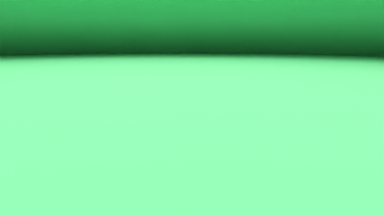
# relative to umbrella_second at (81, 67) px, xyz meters

# --- Properties ---
(umbrella_second) EXTENTS (2.13, 2.13, 2.55)m
(umbrella_second) POSITION_rel_umbrella_second_xyz_m (0.00, 0.00, 0.00)
(umbrella_second) COLOR olive
(umbrella_second) RESTS_ON ground
(lounger_second_shoreside) EXTENTS (1.58, 0.76, 0.61)m
(lounger_second_shoreside) POSITION_rel_umbrella_second_xyz_m (0.90, 1.14, -1.89)
(lounger_second_shoreside) COLOR white
(lounger_second_shoreside) RESTS_ON ground
(umbrella_third) EXTENTS (2.35, 2.35, 2.79)m
(umbrella_third) POSITION_rel_umbrella_second_xyz_m (0.66, 4.05, 0.24)
(umbrella_third) COLOR olive
(umbrella_third) RESTS_ON ground
(lounger_third_shoreside) EXTENTS (1.56, 0.93, 0.54)m
(lounger_third_shoreside) POSITION_rel_umbrella_second_xyz_m (1.50, 5.07, -1.92)
(lounger_third_shoreside) COLOR white
(lounger_third_shoreside) RESTS_ON ground
(lounger_third_inland) EXTENTS (1.34, 0.84, 0.55)m
(lounger_third_inland) POSITION_rel_umbrella_second_xyz_m (1.66, 3.12, -1.93)
(lounger_third_inland) COLOR white
(lounger_third_inland) RESTS_ON ground
(umbrella_fourth) EXTENTS (2.30, 2.30, 2.92)m
(umbrella_fourth) POSITION_rel_umbrella_second_xyz_m (0.22, 7.53, 0.42)
(umbrella_fourth) COLOR silver
(umbrella_fourth) RESTS_ON ground
(lounger_fourth_shoreside) EXTENTS (1.31, 0.90, 0.54)m
(lounger_fourth_shoreside) POSITION_rel_umbrella_second_xyz_m (0.75, 8.63, -1.94)
(lounger_fourth_shoreside) COLOR white
(lounger_fourth_shoreside) RESTS_ON ground
(lounger_fourth_inland) EXTENTS (1.30, 0.72, 0.53)m
(lounger_fourth_inland) POSITION_rel_umbrella_second_xyz_m (1.06, 6.37, -1.90)
(lounger_fourth_inland) COLOR white
(lounger_fourth_inland) RESTS_ON ground
(umbrella_fifth) EXTENTS (1.81, 1.81, 2.83)m
(umbrella_fifth) POSITION_rel_umbrella_second_xyz_m (0.51, 10.61, 0.37)
(umbrella_fifth) COLOR olive
(umbrella_fifth) RESTS_ON ground
(lounger_fifth_shoreside) EXTENTS (1.27, 0.71, 0.56)m
(lounger_fifth_shoreside) POSITION_rel_umbrella_second_xyz_m (1.08, 11.74, -1.94)
(lounger_fifth_shoreside) COLOR white
(lounger_fifth_shoreside) RESTS_ON ground
(umbrella_sixth) EXTENTS (1.94, 1.94, 2.75)m
(umbrella_sixth) POSITION_rel_umbrella_second_xyz_m (0.63, 14.54, 0.22)
(umbrella_sixth) COLOR #4C4C51
(umbrella_sixth) RESTS_ON ground
(lounger_sixth_shoreside) EXTENTS (1.33, 0.79, 0.54)m
(lounger_sixth_shoreside) POSITION_rel_umbrella_second_xyz_m (1.73, 15.47, -1.92)
(lounger_sixth_shoreside) COLOR white
(lounger_sixth_shoreside) RESTS_ON ground
(umbrella_farthest) EXTENTS (2.28, 2.28, 2.79)m
(umbrella_farthest) POSITION_rel_umbrella_second_xyz_m (0.62, 18.08, 0.26)
(umbrella_farthest) COLOR olive
(umbrella_farthest) RESTS_ON ground
(lounger_farthest_shoreside) EXTENTS (1.56, 0.66, 0.62)m
(lounger_farthest_shoreside) POSITION_rel_umbrella_second_xyz_m (1.47, 19.23, -1.87)
(lounger_farthest_shoreside) COLOR white
(lounger_farthest_shoreside) RESTS_ON ground
(person_walking_near) EXTENTS (0.40, 0.42, 1.77)m
(person_walking_near) POSITION_rel_umbrella_second_xyz_m (-0.98, 6.04, -1.11)
(person_walking_near) COLOR orange
(person_walking_near) RESTS_ON ground
(person_walking_mid) EXTENTS (0.29, 0.40, 1.51)m
(person_walking_mid) POSITION_rel_umbrella_second_xyz_m (2.64, 1.28, -1.29)
(person_walking_mid) COLOR #262628
(person_walking_mid) RESTS_ON ground
(beach_ball) EXTENTS (0.35, 0.35, 0.35)m
(beach_ball) POSITION_rel_umbrella_second_xyz_m (-0.76, 12.00, -2.02)
(beach_ball) COLOR #338CD8
(beach_ball) RESTS_ON ground
(cooler_box) EXTENTS (0.43, 0.54, 0.39)m
(cooler_box) POSITION_rel_umbrella_second_xyz_m (-1.16, 3.97, -2.00)
(cooler_box) COLOR #338C59
(cooler_box) RESTS_ON ground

